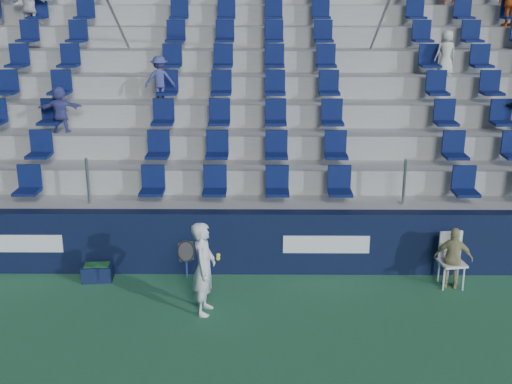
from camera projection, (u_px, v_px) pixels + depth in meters
ground at (241, 364)px, 9.22m from camera, size 70.00×70.00×0.00m
sponsor_wall at (246, 242)px, 12.03m from camera, size 24.00×0.32×1.20m
grandstand at (250, 111)px, 16.40m from camera, size 24.00×8.17×6.63m
tennis_player at (204, 268)px, 10.45m from camera, size 0.69×0.64×1.58m
line_judge_chair at (451, 255)px, 11.54m from camera, size 0.49×0.50×0.98m
line_judge at (453, 258)px, 11.39m from camera, size 0.72×0.44×1.14m
ball_bin at (97, 272)px, 11.80m from camera, size 0.58×0.40×0.31m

